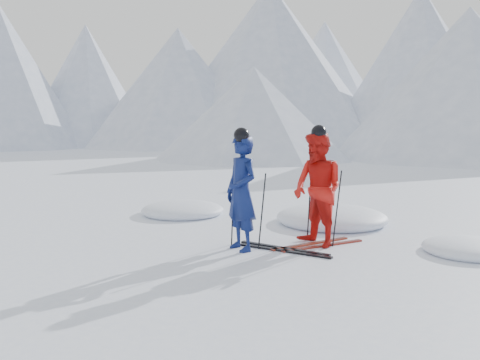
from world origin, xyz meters
The scene contains 12 objects.
ground centered at (0.00, 0.00, 0.00)m, with size 160.00×160.00×0.00m, color white.
skier_blue centered at (-1.40, -0.12, 0.98)m, with size 0.71×0.47×1.95m, color #0E1B54.
skier_red centered at (-0.53, 0.91, 1.00)m, with size 0.97×0.76×1.99m, color red.
pole_blue_left centered at (-1.70, 0.03, 0.65)m, with size 0.02×0.02×1.30m, color black.
pole_blue_right centered at (-1.15, 0.13, 0.65)m, with size 0.02×0.02×1.30m, color black.
pole_red_left centered at (-0.83, 1.16, 0.66)m, with size 0.02×0.02×1.33m, color black.
pole_red_right centered at (-0.23, 1.06, 0.66)m, with size 0.02×0.02×1.33m, color black.
ski_worn_left centered at (-0.65, 0.91, 0.01)m, with size 0.09×1.70×0.03m, color black.
ski_worn_right centered at (-0.41, 0.91, 0.01)m, with size 0.09×1.70×0.03m, color black.
ski_loose_a centered at (-0.85, 0.35, 0.01)m, with size 0.09×1.70×0.03m, color black.
ski_loose_b centered at (-0.75, 0.20, 0.01)m, with size 0.09×1.70×0.03m, color black.
snow_lumps centered at (-1.43, 2.21, 0.00)m, with size 9.69×4.96×0.52m.
Camera 1 is at (3.61, -6.86, 2.13)m, focal length 38.00 mm.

